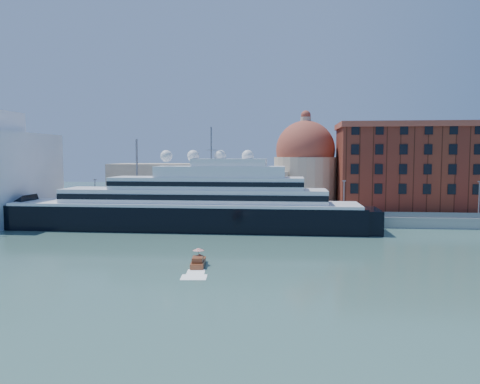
# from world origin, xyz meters

# --- Properties ---
(ground) EXTENTS (400.00, 400.00, 0.00)m
(ground) POSITION_xyz_m (0.00, 0.00, 0.00)
(ground) COLOR #3B675F
(ground) RESTS_ON ground
(quay) EXTENTS (180.00, 10.00, 2.50)m
(quay) POSITION_xyz_m (0.00, 34.00, 1.25)
(quay) COLOR gray
(quay) RESTS_ON ground
(land) EXTENTS (260.00, 72.00, 2.00)m
(land) POSITION_xyz_m (0.00, 75.00, 1.00)
(land) COLOR slate
(land) RESTS_ON ground
(quay_fence) EXTENTS (180.00, 0.10, 1.20)m
(quay_fence) POSITION_xyz_m (0.00, 29.50, 3.10)
(quay_fence) COLOR slate
(quay_fence) RESTS_ON quay
(superyacht) EXTENTS (88.88, 12.32, 26.56)m
(superyacht) POSITION_xyz_m (-8.28, 23.00, 4.58)
(superyacht) COLOR black
(superyacht) RESTS_ON ground
(water_taxi) EXTENTS (2.51, 5.95, 2.75)m
(water_taxi) POSITION_xyz_m (3.80, -11.07, 0.66)
(water_taxi) COLOR brown
(water_taxi) RESTS_ON ground
(warehouse) EXTENTS (43.00, 19.00, 23.25)m
(warehouse) POSITION_xyz_m (52.00, 52.00, 13.79)
(warehouse) COLOR maroon
(warehouse) RESTS_ON land
(church) EXTENTS (66.00, 18.00, 25.50)m
(church) POSITION_xyz_m (6.39, 57.72, 10.91)
(church) COLOR beige
(church) RESTS_ON land
(lamp_posts) EXTENTS (120.80, 2.40, 18.00)m
(lamp_posts) POSITION_xyz_m (-12.67, 32.27, 9.84)
(lamp_posts) COLOR slate
(lamp_posts) RESTS_ON quay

